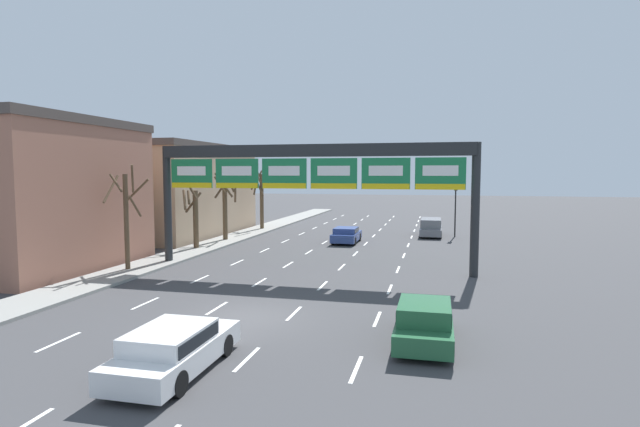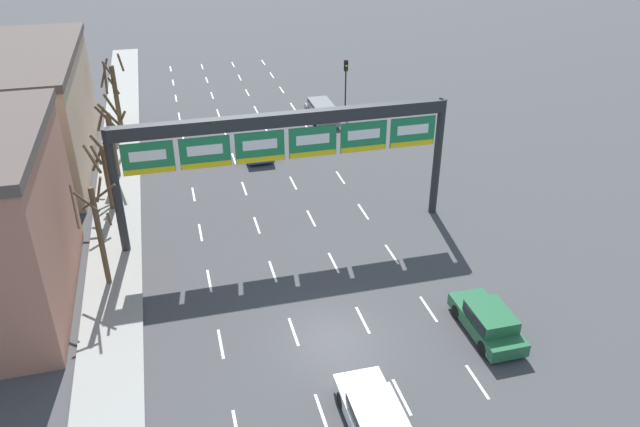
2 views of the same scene
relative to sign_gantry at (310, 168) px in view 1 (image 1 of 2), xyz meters
The scene contains 15 objects.
ground_plane 11.50m from the sign_gantry, 90.00° to the right, with size 220.00×220.00×0.00m, color #3D3D3F.
sidewalk_left 14.98m from the sign_gantry, 134.22° to the right, with size 2.80×110.00×0.15m.
lane_dashes 6.83m from the sign_gantry, 90.00° to the left, with size 10.02×67.00×0.01m.
sign_gantry is the anchor object (origin of this frame).
building_near 16.08m from the sign_gantry, 168.36° to the right, with size 8.63×11.46×8.69m.
building_far 21.16m from the sign_gantry, 140.74° to the left, with size 9.94×16.65×8.08m.
car_white 16.15m from the sign_gantry, 89.81° to the right, with size 1.95×4.74×1.33m.
car_blue 12.31m from the sign_gantry, 89.59° to the left, with size 1.91×4.07×1.25m.
car_green 14.06m from the sign_gantry, 58.97° to the right, with size 1.83×4.33×1.39m.
suv_grey 19.01m from the sign_gantry, 69.09° to the left, with size 1.87×4.88×1.55m.
traffic_light_near_gantry 19.35m from the sign_gantry, 63.43° to the left, with size 0.30×0.35×4.94m.
tree_bare_closest 10.60m from the sign_gantry, 163.45° to the right, with size 2.10×2.10×5.88m.
tree_bare_second 20.83m from the sign_gantry, 117.75° to the left, with size 1.92×1.89×6.37m.
tree_bare_third 14.10m from the sign_gantry, 134.21° to the left, with size 2.04×2.15×6.00m.
tree_bare_furthest 11.70m from the sign_gantry, 152.38° to the left, with size 1.59×2.04×4.98m.
Camera 1 is at (7.12, -17.58, 5.55)m, focal length 28.00 mm.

